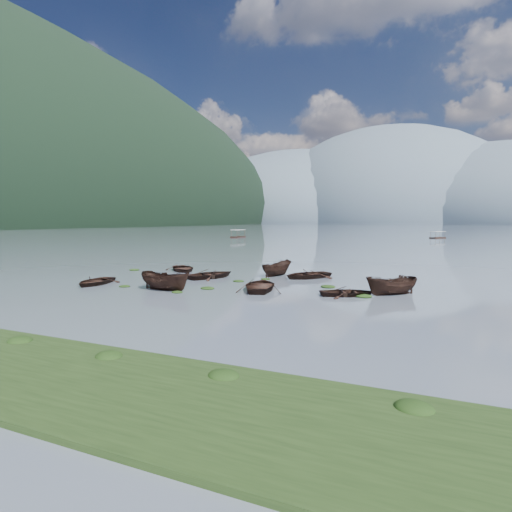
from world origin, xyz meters
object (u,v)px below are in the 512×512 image
at_px(pontoon_left, 238,237).
at_px(pontoon_centre, 438,238).
at_px(rowboat_0, 95,284).
at_px(rowboat_3, 261,290).

bearing_deg(pontoon_left, pontoon_centre, 20.03).
relative_size(rowboat_0, rowboat_3, 0.86).
height_order(rowboat_0, rowboat_3, rowboat_3).
distance_m(rowboat_0, rowboat_3, 14.38).
distance_m(pontoon_left, pontoon_centre, 63.17).
bearing_deg(rowboat_3, rowboat_0, -3.65).
relative_size(pontoon_left, pontoon_centre, 1.20).
bearing_deg(rowboat_0, pontoon_centre, 65.84).
relative_size(rowboat_3, pontoon_centre, 0.94).
distance_m(rowboat_3, pontoon_centre, 109.83).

